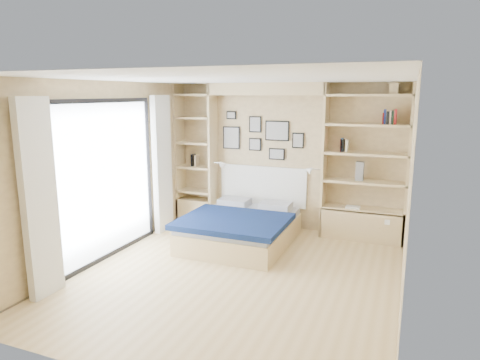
% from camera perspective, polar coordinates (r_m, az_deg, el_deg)
% --- Properties ---
extents(ground, '(4.50, 4.50, 0.00)m').
position_cam_1_polar(ground, '(5.70, -0.48, -12.62)').
color(ground, '#DABA80').
rests_on(ground, ground).
extents(room_shell, '(4.50, 4.50, 4.50)m').
position_cam_1_polar(room_shell, '(6.88, 1.31, 0.99)').
color(room_shell, '#D0B47F').
rests_on(room_shell, ground).
extents(bed, '(1.58, 2.02, 1.07)m').
position_cam_1_polar(bed, '(6.79, 0.21, -6.25)').
color(bed, '#D5B981').
rests_on(bed, ground).
extents(photo_gallery, '(1.48, 0.02, 0.82)m').
position_cam_1_polar(photo_gallery, '(7.48, 2.74, 5.91)').
color(photo_gallery, black).
rests_on(photo_gallery, ground).
extents(reading_lamps, '(1.92, 0.12, 0.15)m').
position_cam_1_polar(reading_lamps, '(7.29, 3.26, 1.76)').
color(reading_lamps, silver).
rests_on(reading_lamps, ground).
extents(shelf_decor, '(3.51, 0.23, 2.03)m').
position_cam_1_polar(shelf_decor, '(6.97, 14.44, 5.93)').
color(shelf_decor, '#A51E1E').
rests_on(shelf_decor, ground).
extents(deck, '(3.20, 4.00, 0.05)m').
position_cam_1_polar(deck, '(7.72, -26.28, -7.30)').
color(deck, '#736955').
rests_on(deck, ground).
extents(deck_chair, '(0.49, 0.73, 0.68)m').
position_cam_1_polar(deck_chair, '(8.09, -16.73, -3.38)').
color(deck_chair, tan).
rests_on(deck_chair, ground).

